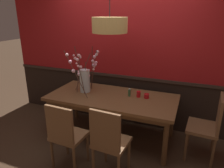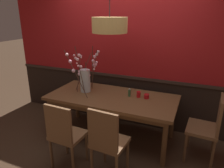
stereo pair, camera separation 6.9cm
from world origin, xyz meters
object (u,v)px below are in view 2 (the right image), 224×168
candle_holder_nearer_edge (147,96)px  condiment_bottle (129,93)px  dining_table (112,101)px  vase_with_blossoms (85,78)px  chair_head_east_end (209,125)px  chair_far_side_left (117,88)px  pendant_lamp (110,25)px  candle_holder_nearer_center (139,94)px  chair_far_side_right (147,92)px  chair_near_side_left (65,133)px  chair_near_side_right (107,140)px

candle_holder_nearer_edge → condiment_bottle: size_ratio=0.62×
dining_table → vase_with_blossoms: 0.58m
dining_table → chair_head_east_end: bearing=-0.3°
chair_far_side_left → pendant_lamp: size_ratio=0.96×
candle_holder_nearer_center → candle_holder_nearer_edge: 0.13m
chair_far_side_right → chair_far_side_left: (-0.61, -0.01, -0.00)m
chair_near_side_left → condiment_bottle: (0.53, 1.01, 0.27)m
vase_with_blossoms → candle_holder_nearer_center: (0.89, 0.10, -0.18)m
chair_near_side_right → candle_holder_nearer_center: bearing=84.7°
chair_far_side_right → chair_head_east_end: 1.43m
condiment_bottle → chair_near_side_left: bearing=-117.5°
chair_near_side_right → dining_table: bearing=109.5°
chair_far_side_left → candle_holder_nearer_center: (0.67, -0.78, 0.25)m
candle_holder_nearer_edge → chair_far_side_left: bearing=135.5°
vase_with_blossoms → pendant_lamp: size_ratio=0.78×
chair_far_side_right → condiment_bottle: (-0.08, -0.81, 0.26)m
chair_far_side_right → pendant_lamp: bearing=-109.9°
chair_near_side_right → vase_with_blossoms: vase_with_blossoms is taller
chair_far_side_right → candle_holder_nearer_edge: size_ratio=12.11×
chair_far_side_right → pendant_lamp: (-0.35, -0.97, 1.29)m
chair_near_side_right → chair_far_side_left: (-0.58, 1.77, -0.00)m
vase_with_blossoms → dining_table: bearing=-2.8°
dining_table → chair_far_side_left: size_ratio=2.15×
condiment_bottle → chair_far_side_left: bearing=123.3°
dining_table → chair_near_side_right: size_ratio=2.09×
dining_table → candle_holder_nearer_center: 0.43m
condiment_bottle → pendant_lamp: 1.07m
chair_near_side_left → candle_holder_nearer_center: (0.67, 1.03, 0.26)m
chair_far_side_right → vase_with_blossoms: vase_with_blossoms is taller
vase_with_blossoms → candle_holder_nearer_edge: bearing=5.3°
chair_head_east_end → pendant_lamp: bearing=-178.1°
chair_head_east_end → condiment_bottle: (-1.18, 0.11, 0.25)m
dining_table → condiment_bottle: (0.25, 0.10, 0.14)m
candle_holder_nearer_center → candle_holder_nearer_edge: size_ratio=1.21×
chair_far_side_right → pendant_lamp: pendant_lamp is taller
chair_near_side_right → chair_head_east_end: bearing=37.4°
dining_table → chair_far_side_left: bearing=106.8°
chair_far_side_right → chair_near_side_right: bearing=-91.0°
chair_near_side_right → chair_head_east_end: (1.12, 0.86, 0.00)m
chair_far_side_left → pendant_lamp: 1.63m
chair_far_side_left → candle_holder_nearer_center: chair_far_side_left is taller
chair_near_side_right → chair_far_side_left: 1.86m
vase_with_blossoms → chair_far_side_left: bearing=76.2°
chair_far_side_right → candle_holder_nearer_center: size_ratio=9.97×
chair_far_side_right → chair_far_side_left: size_ratio=1.03×
vase_with_blossoms → candle_holder_nearer_edge: size_ratio=9.68×
vase_with_blossoms → candle_holder_nearer_edge: 1.04m
chair_near_side_left → candle_holder_nearer_edge: chair_near_side_left is taller
chair_head_east_end → pendant_lamp: 1.93m
chair_near_side_left → candle_holder_nearer_edge: size_ratio=11.81×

